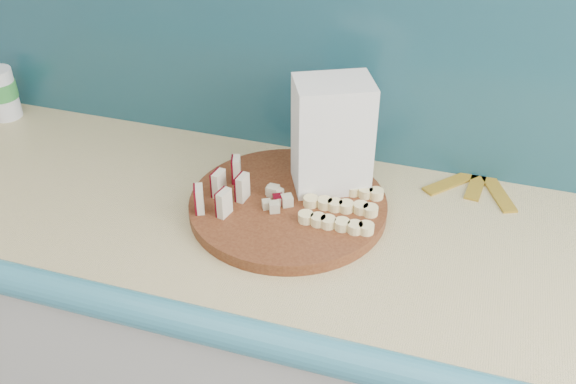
% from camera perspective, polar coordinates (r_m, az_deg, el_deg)
% --- Properties ---
extents(backsplash, '(2.20, 0.02, 0.50)m').
position_cam_1_polar(backsplash, '(1.35, 9.84, 11.84)').
color(backsplash, teal).
rests_on(backsplash, kitchen_counter).
extents(cutting_board, '(0.41, 0.41, 0.02)m').
position_cam_1_polar(cutting_board, '(1.28, 0.00, -1.18)').
color(cutting_board, '#411B0E').
rests_on(cutting_board, kitchen_counter).
extents(apple_wedges, '(0.08, 0.15, 0.05)m').
position_cam_1_polar(apple_wedges, '(1.27, -5.71, 0.35)').
color(apple_wedges, beige).
rests_on(apple_wedges, cutting_board).
extents(apple_chunks, '(0.07, 0.06, 0.02)m').
position_cam_1_polar(apple_chunks, '(1.27, -1.05, -0.23)').
color(apple_chunks, beige).
rests_on(apple_chunks, cutting_board).
extents(banana_slices, '(0.15, 0.15, 0.02)m').
position_cam_1_polar(banana_slices, '(1.25, 4.79, -1.20)').
color(banana_slices, '#F8E497').
rests_on(banana_slices, cutting_board).
extents(flour_bag, '(0.18, 0.16, 0.25)m').
position_cam_1_polar(flour_bag, '(1.27, 3.91, 4.59)').
color(flour_bag, silver).
rests_on(flour_bag, kitchen_counter).
extents(canister, '(0.08, 0.08, 0.13)m').
position_cam_1_polar(canister, '(1.75, -24.14, 8.08)').
color(canister, white).
rests_on(canister, kitchen_counter).
extents(banana_peel, '(0.20, 0.17, 0.01)m').
position_cam_1_polar(banana_peel, '(1.41, 16.31, 0.55)').
color(banana_peel, gold).
rests_on(banana_peel, kitchen_counter).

